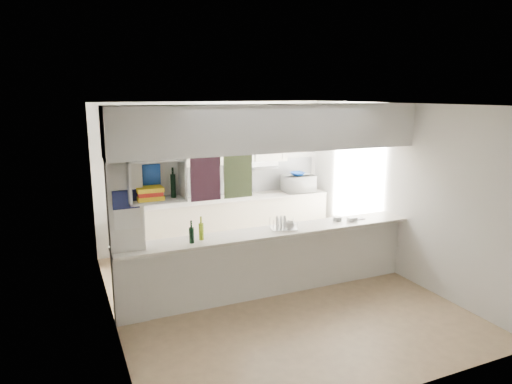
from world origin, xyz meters
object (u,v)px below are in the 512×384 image
microwave (298,184)px  bowl (297,174)px  dish_rack (283,223)px  wine_bottles (197,233)px

microwave → bowl: bearing=30.1°
bowl → dish_rack: 2.43m
microwave → wine_bottles: 3.33m
bowl → dish_rack: bearing=-123.2°
microwave → dish_rack: (-1.36, -2.04, -0.08)m
bowl → dish_rack: bowl is taller
bowl → wine_bottles: bearing=-141.1°
microwave → dish_rack: size_ratio=1.39×
dish_rack → wine_bottles: (-1.24, -0.05, 0.04)m
dish_rack → wine_bottles: wine_bottles is taller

